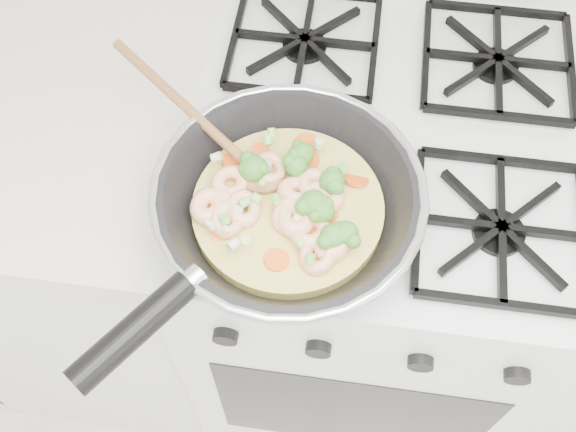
# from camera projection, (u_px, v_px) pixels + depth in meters

# --- Properties ---
(stove) EXTENTS (0.60, 0.60, 0.92)m
(stove) POSITION_uv_depth(u_px,v_px,m) (364.00, 266.00, 1.38)
(stove) COLOR white
(stove) RESTS_ON ground
(skillet) EXTENTS (0.45, 0.48, 0.09)m
(skillet) POSITION_uv_depth(u_px,v_px,m) (285.00, 205.00, 0.87)
(skillet) COLOR black
(skillet) RESTS_ON stove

